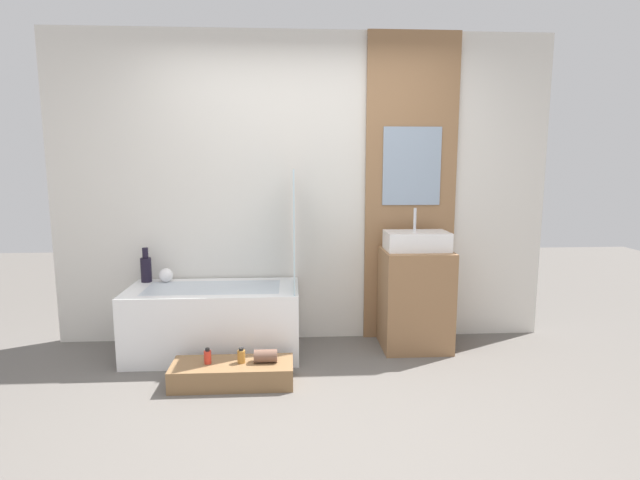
% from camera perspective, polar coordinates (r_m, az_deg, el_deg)
% --- Properties ---
extents(ground_plane, '(12.00, 12.00, 0.00)m').
position_cam_1_polar(ground_plane, '(3.09, -1.02, -20.87)').
color(ground_plane, '#605B56').
extents(wall_tiled_back, '(4.20, 0.06, 2.60)m').
position_cam_1_polar(wall_tiled_back, '(4.27, -1.95, 5.72)').
color(wall_tiled_back, silver).
rests_on(wall_tiled_back, ground_plane).
extents(wall_wood_accent, '(0.78, 0.04, 2.60)m').
position_cam_1_polar(wall_wood_accent, '(4.34, 10.32, 5.79)').
color(wall_wood_accent, '#8E6642').
rests_on(wall_wood_accent, ground_plane).
extents(bathtub, '(1.35, 0.64, 0.55)m').
position_cam_1_polar(bathtub, '(4.14, -12.00, -9.01)').
color(bathtub, white).
rests_on(bathtub, ground_plane).
extents(glass_shower_screen, '(0.01, 0.54, 0.93)m').
position_cam_1_polar(glass_shower_screen, '(3.90, -3.01, 1.25)').
color(glass_shower_screen, silver).
rests_on(glass_shower_screen, bathtub).
extents(wooden_step_bench, '(0.84, 0.33, 0.15)m').
position_cam_1_polar(wooden_step_bench, '(3.66, -9.95, -14.77)').
color(wooden_step_bench, olive).
rests_on(wooden_step_bench, ground_plane).
extents(vanity_cabinet, '(0.55, 0.48, 0.83)m').
position_cam_1_polar(vanity_cabinet, '(4.24, 10.81, -6.65)').
color(vanity_cabinet, '#8E6642').
rests_on(vanity_cabinet, ground_plane).
extents(sink, '(0.51, 0.30, 0.34)m').
position_cam_1_polar(sink, '(4.13, 11.00, -0.09)').
color(sink, white).
rests_on(sink, vanity_cabinet).
extents(vase_tall_dark, '(0.09, 0.09, 0.29)m').
position_cam_1_polar(vase_tall_dark, '(4.38, -19.26, -3.04)').
color(vase_tall_dark, black).
rests_on(vase_tall_dark, bathtub).
extents(vase_round_light, '(0.11, 0.11, 0.11)m').
position_cam_1_polar(vase_round_light, '(4.34, -17.19, -3.86)').
color(vase_round_light, white).
rests_on(vase_round_light, bathtub).
extents(bottle_soap_primary, '(0.05, 0.05, 0.11)m').
position_cam_1_polar(bottle_soap_primary, '(3.63, -12.72, -12.88)').
color(bottle_soap_primary, red).
rests_on(bottle_soap_primary, wooden_step_bench).
extents(bottle_soap_secondary, '(0.05, 0.05, 0.11)m').
position_cam_1_polar(bottle_soap_secondary, '(3.60, -8.98, -12.97)').
color(bottle_soap_secondary, '#B2752D').
rests_on(bottle_soap_secondary, wooden_step_bench).
extents(towel_roll, '(0.16, 0.09, 0.09)m').
position_cam_1_polar(towel_roll, '(3.59, -6.23, -13.04)').
color(towel_roll, brown).
rests_on(towel_roll, wooden_step_bench).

